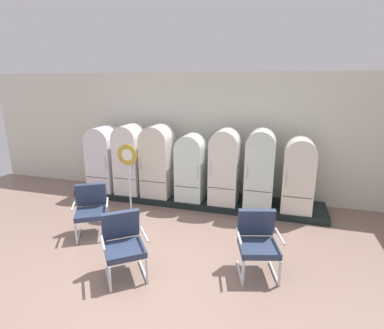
# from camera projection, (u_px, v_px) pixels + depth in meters

# --- Properties ---
(ground) EXTENTS (12.00, 10.00, 0.05)m
(ground) POSITION_uv_depth(u_px,v_px,m) (134.00, 283.00, 4.24)
(ground) COLOR #83685C
(back_wall) EXTENTS (11.76, 0.12, 2.92)m
(back_wall) POSITION_uv_depth(u_px,v_px,m) (201.00, 135.00, 7.23)
(back_wall) COLOR silver
(back_wall) RESTS_ON ground
(display_plinth) EXTENTS (5.79, 0.95, 0.14)m
(display_plinth) POSITION_uv_depth(u_px,v_px,m) (193.00, 199.00, 7.01)
(display_plinth) COLOR black
(display_plinth) RESTS_ON ground
(refrigerator_0) EXTENTS (0.63, 0.72, 1.55)m
(refrigerator_0) POSITION_uv_depth(u_px,v_px,m) (104.00, 156.00, 7.30)
(refrigerator_0) COLOR white
(refrigerator_0) RESTS_ON display_plinth
(refrigerator_1) EXTENTS (0.59, 0.68, 1.62)m
(refrigerator_1) POSITION_uv_depth(u_px,v_px,m) (130.00, 157.00, 7.08)
(refrigerator_1) COLOR white
(refrigerator_1) RESTS_ON display_plinth
(refrigerator_2) EXTENTS (0.65, 0.71, 1.64)m
(refrigerator_2) POSITION_uv_depth(u_px,v_px,m) (158.00, 159.00, 6.90)
(refrigerator_2) COLOR silver
(refrigerator_2) RESTS_ON display_plinth
(refrigerator_3) EXTENTS (0.60, 0.61, 1.48)m
(refrigerator_3) POSITION_uv_depth(u_px,v_px,m) (191.00, 165.00, 6.66)
(refrigerator_3) COLOR silver
(refrigerator_3) RESTS_ON display_plinth
(refrigerator_4) EXTENTS (0.60, 0.70, 1.62)m
(refrigerator_4) POSITION_uv_depth(u_px,v_px,m) (225.00, 164.00, 6.48)
(refrigerator_4) COLOR silver
(refrigerator_4) RESTS_ON display_plinth
(refrigerator_5) EXTENTS (0.58, 0.72, 1.64)m
(refrigerator_5) POSITION_uv_depth(u_px,v_px,m) (260.00, 166.00, 6.28)
(refrigerator_5) COLOR silver
(refrigerator_5) RESTS_ON display_plinth
(refrigerator_6) EXTENTS (0.60, 0.66, 1.51)m
(refrigerator_6) POSITION_uv_depth(u_px,v_px,m) (299.00, 173.00, 6.07)
(refrigerator_6) COLOR silver
(refrigerator_6) RESTS_ON display_plinth
(armchair_left) EXTENTS (0.78, 0.81, 0.92)m
(armchair_left) POSITION_uv_depth(u_px,v_px,m) (91.00, 207.00, 5.45)
(armchair_left) COLOR silver
(armchair_left) RESTS_ON ground
(armchair_right) EXTENTS (0.71, 0.75, 0.92)m
(armchair_right) POSITION_uv_depth(u_px,v_px,m) (258.00, 239.00, 4.34)
(armchair_right) COLOR silver
(armchair_right) RESTS_ON ground
(armchair_center) EXTENTS (0.81, 0.82, 0.92)m
(armchair_center) POSITION_uv_depth(u_px,v_px,m) (123.00, 242.00, 4.28)
(armchair_center) COLOR silver
(armchair_center) RESTS_ON ground
(sign_stand) EXTENTS (0.43, 0.32, 1.53)m
(sign_stand) POSITION_uv_depth(u_px,v_px,m) (129.00, 183.00, 6.12)
(sign_stand) COLOR #2D2D30
(sign_stand) RESTS_ON ground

